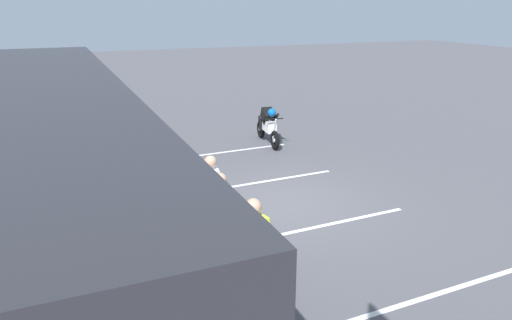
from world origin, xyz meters
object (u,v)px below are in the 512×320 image
spectator_left (221,212)px  stunt_motorcycle (268,125)px  spectator_far_left (254,245)px  spectator_centre (211,192)px  tour_bus (40,189)px  parked_motorcycle_silver (149,210)px

spectator_left → stunt_motorcycle: (6.64, -3.76, -0.39)m
spectator_far_left → spectator_centre: 2.24m
spectator_centre → stunt_motorcycle: size_ratio=0.83×
spectator_far_left → stunt_motorcycle: (7.98, -3.72, -0.44)m
stunt_motorcycle → tour_bus: bearing=133.9°
spectator_left → stunt_motorcycle: size_ratio=0.82×
tour_bus → spectator_centre: 2.89m
spectator_centre → stunt_motorcycle: (5.74, -3.65, -0.40)m
parked_motorcycle_silver → stunt_motorcycle: (4.91, -4.66, 0.13)m
tour_bus → stunt_motorcycle: bearing=-46.1°
spectator_far_left → parked_motorcycle_silver: size_ratio=0.85×
spectator_centre → tour_bus: bearing=99.3°
tour_bus → spectator_left: bearing=-99.4°
stunt_motorcycle → spectator_far_left: bearing=155.0°
spectator_centre → stunt_motorcycle: spectator_centre is taller
tour_bus → spectator_left: tour_bus is taller
spectator_left → spectator_far_left: bearing=-178.4°
tour_bus → spectator_far_left: 3.30m
tour_bus → stunt_motorcycle: 8.99m
spectator_far_left → spectator_centre: bearing=-2.0°
tour_bus → stunt_motorcycle: (6.20, -6.43, -1.03)m
spectator_centre → spectator_far_left: bearing=178.0°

